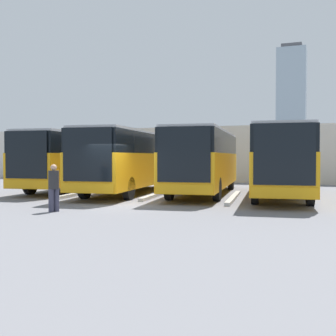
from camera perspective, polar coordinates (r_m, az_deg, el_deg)
ground_plane at (r=17.54m, az=-6.44°, el=-4.94°), size 600.00×600.00×0.00m
bus_0 at (r=21.08m, az=15.00°, el=1.13°), size 3.73×11.11×3.31m
curb_divider_0 at (r=19.87m, az=8.87°, el=-3.96°), size 0.95×6.00×0.15m
bus_1 at (r=22.15m, az=4.94°, el=1.20°), size 3.73×11.11×3.31m
curb_divider_1 at (r=21.34m, az=-1.33°, el=-3.56°), size 0.95×6.00×0.15m
bus_2 at (r=22.74m, az=-5.20°, el=1.21°), size 3.73×11.11×3.31m
curb_divider_2 at (r=22.36m, az=-11.53°, el=-3.36°), size 0.95×6.00×0.15m
bus_3 at (r=25.55m, az=-12.15°, el=1.22°), size 3.73×11.11×3.31m
pedestrian at (r=15.64m, az=-15.22°, el=-2.41°), size 0.51×0.51×1.70m
station_building at (r=37.79m, az=8.41°, el=1.86°), size 42.20×13.78×4.31m
office_tower at (r=252.52m, az=16.39°, el=8.35°), size 15.91×15.91×65.21m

